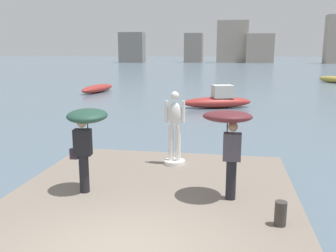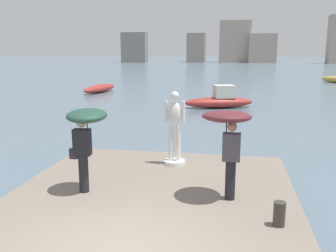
{
  "view_description": "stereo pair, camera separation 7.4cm",
  "coord_description": "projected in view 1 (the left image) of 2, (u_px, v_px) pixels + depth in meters",
  "views": [
    {
      "loc": [
        1.66,
        -5.05,
        3.6
      ],
      "look_at": [
        0.0,
        4.7,
        1.55
      ],
      "focal_mm": 38.97,
      "sensor_mm": 36.0,
      "label": 1
    },
    {
      "loc": [
        1.74,
        -5.03,
        3.6
      ],
      "look_at": [
        0.0,
        4.7,
        1.55
      ],
      "focal_mm": 38.97,
      "sensor_mm": 36.0,
      "label": 2
    }
  ],
  "objects": [
    {
      "name": "distant_skyline",
      "position": [
        233.0,
        44.0,
        110.72
      ],
      "size": [
        66.67,
        11.22,
        13.48
      ],
      "color": "gray",
      "rests_on": "ground"
    },
    {
      "name": "boat_rightward",
      "position": [
        333.0,
        79.0,
        41.7
      ],
      "size": [
        2.89,
        3.74,
        0.75
      ],
      "color": "#B2993D",
      "rests_on": "ground"
    },
    {
      "name": "mooring_bollard",
      "position": [
        280.0,
        214.0,
        6.76
      ],
      "size": [
        0.22,
        0.22,
        0.47
      ],
      "primitive_type": "cylinder",
      "color": "#38332D",
      "rests_on": "pier"
    },
    {
      "name": "statue_white_figure",
      "position": [
        175.0,
        131.0,
        10.3
      ],
      "size": [
        0.6,
        0.6,
        2.1
      ],
      "color": "white",
      "rests_on": "pier"
    },
    {
      "name": "ground_plane",
      "position": [
        217.0,
        81.0,
        44.49
      ],
      "size": [
        400.0,
        400.0,
        0.0
      ],
      "primitive_type": "plane",
      "color": "slate"
    },
    {
      "name": "onlooker_right",
      "position": [
        229.0,
        128.0,
        7.75
      ],
      "size": [
        1.08,
        1.09,
        1.98
      ],
      "color": "black",
      "rests_on": "pier"
    },
    {
      "name": "onlooker_left",
      "position": [
        86.0,
        128.0,
        8.14
      ],
      "size": [
        0.99,
        1.01,
        1.95
      ],
      "color": "black",
      "rests_on": "pier"
    },
    {
      "name": "boat_near",
      "position": [
        218.0,
        100.0,
        23.35
      ],
      "size": [
        4.66,
        2.6,
        1.45
      ],
      "color": "#9E2D28",
      "rests_on": "ground"
    },
    {
      "name": "pier",
      "position": [
        142.0,
        223.0,
        7.32
      ],
      "size": [
        6.49,
        9.08,
        0.4
      ],
      "primitive_type": "cube",
      "color": "slate",
      "rests_on": "ground"
    },
    {
      "name": "boat_mid",
      "position": [
        98.0,
        88.0,
        32.08
      ],
      "size": [
        1.9,
        5.1,
        0.68
      ],
      "color": "#9E2D28",
      "rests_on": "ground"
    }
  ]
}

